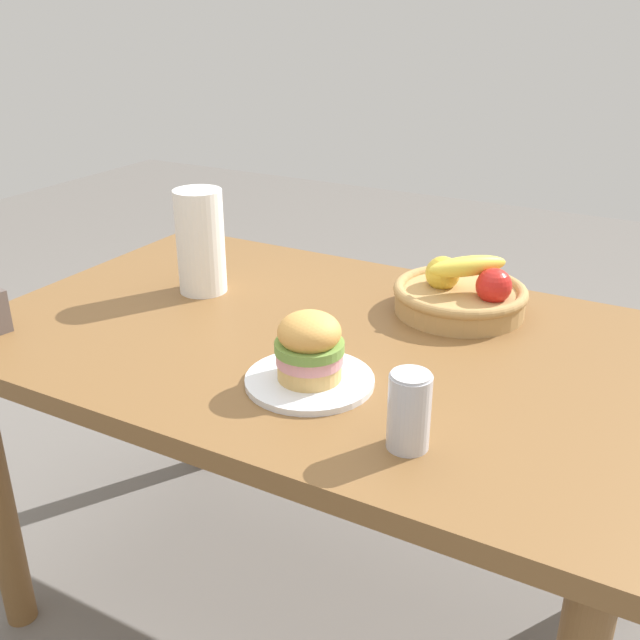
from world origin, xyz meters
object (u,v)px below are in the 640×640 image
object	(u,v)px
plate	(310,380)
fruit_basket	(461,294)
sandwich	(309,346)
soda_can	(409,411)
paper_towel_roll	(201,242)

from	to	relation	value
plate	fruit_basket	world-z (taller)	fruit_basket
plate	sandwich	distance (m)	0.07
plate	soda_can	distance (m)	0.26
plate	fruit_basket	bearing A→B (deg)	73.76
plate	fruit_basket	size ratio (longest dim) A/B	0.80
plate	sandwich	bearing A→B (deg)	0.00
soda_can	paper_towel_roll	distance (m)	0.77
soda_can	sandwich	bearing A→B (deg)	156.29
fruit_basket	plate	bearing A→B (deg)	-106.24
sandwich	soda_can	world-z (taller)	sandwich
paper_towel_roll	plate	bearing A→B (deg)	-31.64
soda_can	plate	bearing A→B (deg)	156.29
fruit_basket	paper_towel_roll	distance (m)	0.60
soda_can	fruit_basket	distance (m)	0.55
paper_towel_roll	sandwich	bearing A→B (deg)	-31.64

